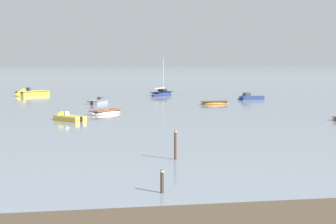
# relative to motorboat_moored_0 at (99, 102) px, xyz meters

# --- Properties ---
(motorboat_moored_0) EXTENTS (3.45, 4.76, 1.56)m
(motorboat_moored_0) POSITION_rel_motorboat_moored_0_xyz_m (0.00, 0.00, 0.00)
(motorboat_moored_0) COLOR gray
(motorboat_moored_0) RESTS_ON ground
(rowboat_moored_0) EXTENTS (4.55, 4.24, 0.73)m
(rowboat_moored_0) POSITION_rel_motorboat_moored_0_xyz_m (-0.05, -15.95, -0.01)
(rowboat_moored_0) COLOR white
(rowboat_moored_0) RESTS_ON ground
(rowboat_moored_2) EXTENTS (4.25, 1.69, 0.66)m
(rowboat_moored_2) POSITION_rel_motorboat_moored_0_xyz_m (16.37, -4.41, -0.03)
(rowboat_moored_2) COLOR orange
(rowboat_moored_2) RESTS_ON ground
(sailboat_moored_1) EXTENTS (5.46, 5.73, 6.78)m
(sailboat_moored_1) POSITION_rel_motorboat_moored_0_xyz_m (12.00, 16.21, 0.08)
(sailboat_moored_1) COLOR navy
(sailboat_moored_1) RESTS_ON ground
(motorboat_moored_2) EXTENTS (3.93, 4.35, 1.50)m
(motorboat_moored_2) POSITION_rel_motorboat_moored_0_xyz_m (-4.78, -21.79, -0.01)
(motorboat_moored_2) COLOR gold
(motorboat_moored_2) RESTS_ON ground
(motorboat_moored_3) EXTENTS (6.62, 6.03, 2.29)m
(motorboat_moored_3) POSITION_rel_motorboat_moored_0_xyz_m (-11.60, 19.79, 0.10)
(motorboat_moored_3) COLOR gold
(motorboat_moored_3) RESTS_ON ground
(motorboat_moored_4) EXTENTS (4.55, 2.00, 1.68)m
(motorboat_moored_4) POSITION_rel_motorboat_moored_0_xyz_m (24.06, 3.69, 0.04)
(motorboat_moored_4) COLOR navy
(motorboat_moored_4) RESTS_ON ground
(mooring_post_near) EXTENTS (0.22, 0.22, 1.28)m
(mooring_post_near) POSITION_rel_motorboat_moored_0_xyz_m (0.08, -55.76, 0.35)
(mooring_post_near) COLOR #433323
(mooring_post_near) RESTS_ON ground
(mooring_post_left) EXTENTS (0.22, 0.22, 2.13)m
(mooring_post_left) POSITION_rel_motorboat_moored_0_xyz_m (2.46, -46.82, 0.69)
(mooring_post_left) COLOR #503323
(mooring_post_left) RESTS_ON ground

